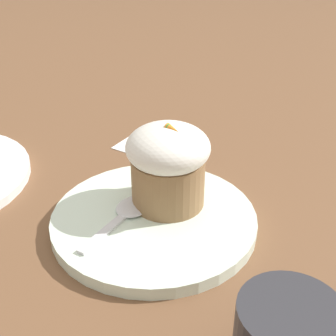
# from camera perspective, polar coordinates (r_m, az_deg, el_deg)

# --- Properties ---
(ground_plane) EXTENTS (4.00, 4.00, 0.00)m
(ground_plane) POSITION_cam_1_polar(r_m,az_deg,el_deg) (0.56, -1.71, -6.99)
(ground_plane) COLOR brown
(dessert_plate) EXTENTS (0.24, 0.24, 0.02)m
(dessert_plate) POSITION_cam_1_polar(r_m,az_deg,el_deg) (0.56, -1.72, -6.36)
(dessert_plate) COLOR silver
(dessert_plate) RESTS_ON ground_plane
(carrot_cake) EXTENTS (0.10, 0.10, 0.11)m
(carrot_cake) POSITION_cam_1_polar(r_m,az_deg,el_deg) (0.55, 0.00, 0.54)
(carrot_cake) COLOR olive
(carrot_cake) RESTS_ON dessert_plate
(spoon) EXTENTS (0.05, 0.12, 0.01)m
(spoon) POSITION_cam_1_polar(r_m,az_deg,el_deg) (0.56, -4.87, -5.26)
(spoon) COLOR silver
(spoon) RESTS_ON dessert_plate
(paper_napkin) EXTENTS (0.11, 0.10, 0.00)m
(paper_napkin) POSITION_cam_1_polar(r_m,az_deg,el_deg) (0.74, -2.21, 2.79)
(paper_napkin) COLOR white
(paper_napkin) RESTS_ON ground_plane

